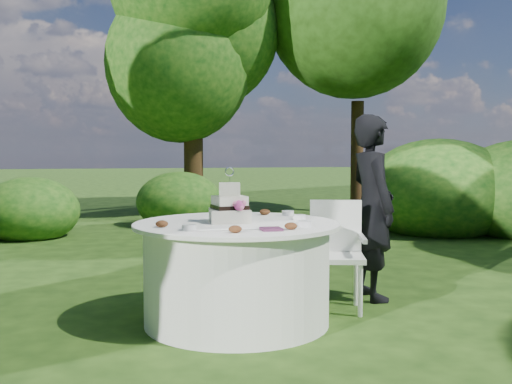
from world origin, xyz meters
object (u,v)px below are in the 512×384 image
guest (372,207)px  chair (336,246)px  napkins (271,229)px  table (237,272)px  cake (230,207)px

guest → chair: (-0.42, -0.25, -0.30)m
napkins → table: napkins is taller
napkins → table: (-0.15, 0.48, -0.39)m
napkins → guest: bearing=40.3°
napkins → chair: bearing=44.9°
table → cake: bearing=133.2°
guest → napkins: bearing=127.8°
guest → cake: bearing=105.8°
chair → cake: bearing=-167.8°
guest → cake: guest is taller
table → cake: size_ratio=3.71×
napkins → chair: chair is taller
napkins → cake: 0.58m
napkins → guest: (1.15, 0.98, 0.04)m
guest → chair: guest is taller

